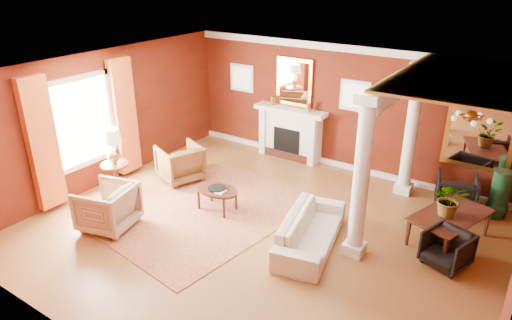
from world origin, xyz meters
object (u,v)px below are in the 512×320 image
Objects in this scene: sofa at (311,225)px; side_table at (113,151)px; coffee_table at (217,191)px; armchair_leopard at (180,161)px; dining_table at (451,220)px; armchair_stripe at (107,205)px.

side_table is (-4.36, -0.51, 0.56)m from sofa.
sofa is at bearing -2.50° from coffee_table.
armchair_leopard is at bearing 66.55° from sofa.
armchair_leopard reaches higher than dining_table.
armchair_leopard is 1.51m from side_table.
coffee_table is (1.26, 1.64, -0.06)m from armchair_stripe.
side_table reaches higher than coffee_table.
armchair_leopard is 2.28m from armchair_stripe.
side_table is (-0.98, 1.03, 0.49)m from armchair_stripe.
sofa is 1.43× the size of side_table.
armchair_stripe is at bearing -127.69° from coffee_table.
armchair_leopard is (-3.66, 0.72, 0.05)m from sofa.
coffee_table is 0.63× the size of side_table.
armchair_leopard is 0.63× the size of side_table.
sofa is 2.46m from dining_table.
armchair_stripe is at bearing 28.60° from armchair_leopard.
armchair_stripe is at bearing 137.50° from dining_table.
armchair_leopard is at bearing 157.78° from coffee_table.
coffee_table is 0.59× the size of dining_table.
side_table is 6.66m from dining_table.
coffee_table is at bearing 128.15° from armchair_stripe.
side_table reaches higher than armchair_stripe.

